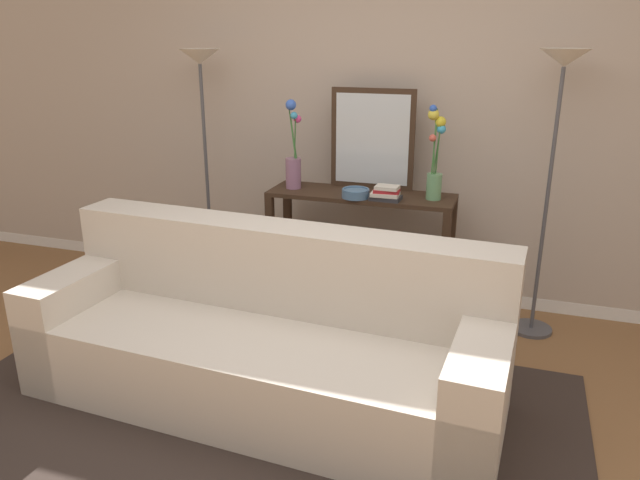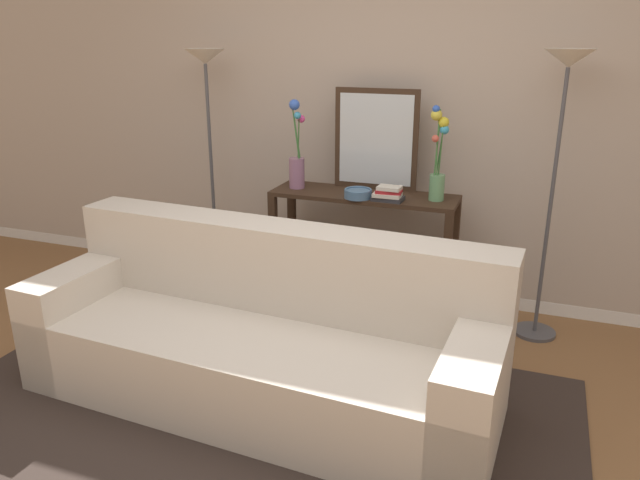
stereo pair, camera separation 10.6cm
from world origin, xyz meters
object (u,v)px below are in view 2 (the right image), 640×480
object	(u,v)px
vase_tall_flowers	(297,160)
vase_short_flowers	(438,161)
fruit_bowl	(358,193)
book_stack	(388,194)
floor_lamp_right	(562,117)
console_table	(363,231)
wall_mirror	(376,140)
couch	(262,342)
floor_lamp_left	(208,104)
book_row_under_console	(321,296)

from	to	relation	value
vase_tall_flowers	vase_short_flowers	world-z (taller)	vase_tall_flowers
fruit_bowl	book_stack	bearing A→B (deg)	-0.79
floor_lamp_right	book_stack	xyz separation A→B (m)	(-0.95, -0.16, -0.50)
console_table	vase_short_flowers	world-z (taller)	vase_short_flowers
vase_short_flowers	book_stack	bearing A→B (deg)	-155.48
console_table	wall_mirror	xyz separation A→B (m)	(0.03, 0.16, 0.59)
couch	floor_lamp_left	bearing A→B (deg)	128.17
fruit_bowl	book_row_under_console	distance (m)	0.86
vase_tall_flowers	book_stack	xyz separation A→B (m)	(0.66, -0.11, -0.15)
wall_mirror	vase_short_flowers	xyz separation A→B (m)	(0.44, -0.15, -0.08)
wall_mirror	book_row_under_console	distance (m)	1.16
floor_lamp_left	vase_tall_flowers	xyz separation A→B (m)	(0.68, -0.05, -0.34)
vase_short_flowers	floor_lamp_right	bearing A→B (deg)	2.64
couch	floor_lamp_right	world-z (taller)	floor_lamp_right
console_table	wall_mirror	world-z (taller)	wall_mirror
book_stack	vase_tall_flowers	bearing A→B (deg)	170.60
couch	book_row_under_console	xyz separation A→B (m)	(-0.11, 1.20, -0.26)
floor_lamp_right	vase_short_flowers	size ratio (longest dim) A/B	2.98
fruit_bowl	book_row_under_console	size ratio (longest dim) A/B	0.45
vase_short_flowers	floor_lamp_left	bearing A→B (deg)	178.89
couch	floor_lamp_left	distance (m)	1.88
console_table	vase_tall_flowers	world-z (taller)	vase_tall_flowers
floor_lamp_right	book_row_under_console	world-z (taller)	floor_lamp_right
couch	console_table	bearing A→B (deg)	81.31
couch	vase_short_flowers	size ratio (longest dim) A/B	4.20
wall_mirror	vase_tall_flowers	world-z (taller)	wall_mirror
floor_lamp_right	book_stack	bearing A→B (deg)	-170.65
wall_mirror	book_row_under_console	size ratio (longest dim) A/B	1.69
floor_lamp_left	book_stack	distance (m)	1.44
floor_lamp_right	book_stack	size ratio (longest dim) A/B	8.91
floor_lamp_left	book_row_under_console	size ratio (longest dim) A/B	4.41
console_table	floor_lamp_right	distance (m)	1.40
couch	vase_tall_flowers	bearing A→B (deg)	103.54
floor_lamp_left	book_stack	bearing A→B (deg)	-6.66
console_table	floor_lamp_right	size ratio (longest dim) A/B	0.70
book_stack	console_table	bearing A→B (deg)	147.98
vase_tall_flowers	vase_short_flowers	distance (m)	0.94
book_stack	vase_short_flowers	bearing A→B (deg)	24.52
wall_mirror	fruit_bowl	bearing A→B (deg)	-96.96
couch	book_row_under_console	size ratio (longest dim) A/B	6.28
vase_tall_flowers	fruit_bowl	distance (m)	0.50
couch	floor_lamp_right	distance (m)	2.10
book_stack	book_row_under_console	bearing A→B (deg)	166.23
floor_lamp_left	book_row_under_console	world-z (taller)	floor_lamp_left
vase_tall_flowers	book_row_under_console	world-z (taller)	vase_tall_flowers
console_table	wall_mirror	distance (m)	0.61
vase_short_flowers	book_row_under_console	size ratio (longest dim) A/B	1.49
couch	book_row_under_console	bearing A→B (deg)	95.47
floor_lamp_left	fruit_bowl	size ratio (longest dim) A/B	9.76
floor_lamp_left	vase_tall_flowers	world-z (taller)	floor_lamp_left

